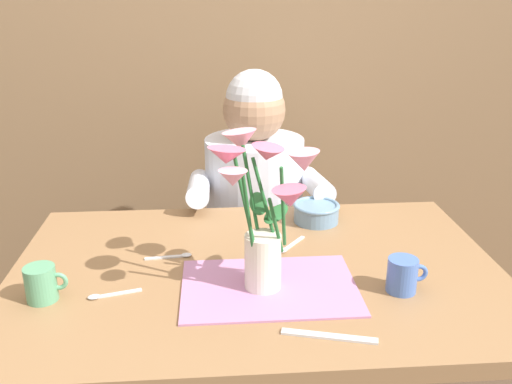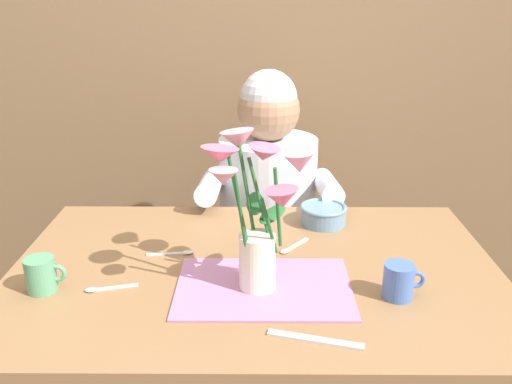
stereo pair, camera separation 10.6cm
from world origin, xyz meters
name	(u,v)px [view 1 (the left image)]	position (x,y,z in m)	size (l,w,h in m)	color
wood_panel_backdrop	(236,24)	(0.00, 1.05, 1.25)	(4.00, 0.10, 2.50)	brown
dining_table	(257,302)	(0.00, 0.00, 0.64)	(1.20, 0.80, 0.74)	olive
seated_person	(254,230)	(0.04, 0.62, 0.56)	(0.45, 0.47, 1.14)	#4C4C56
striped_placemat	(269,287)	(0.02, -0.10, 0.74)	(0.40, 0.28, 0.01)	#B275A3
flower_vase	(262,207)	(0.00, -0.09, 0.94)	(0.27, 0.26, 0.35)	silver
ceramic_bowl	(316,212)	(0.20, 0.27, 0.77)	(0.14, 0.14, 0.06)	#6689A8
dinner_knife	(329,336)	(0.12, -0.30, 0.74)	(0.19, 0.02, 0.01)	silver
tea_cup	(403,275)	(0.32, -0.13, 0.78)	(0.09, 0.07, 0.08)	#476BB7
ceramic_mug	(42,283)	(-0.48, -0.11, 0.78)	(0.09, 0.07, 0.08)	#569970
spoon_0	(288,247)	(0.09, 0.10, 0.74)	(0.09, 0.10, 0.01)	silver
spoon_1	(106,295)	(-0.35, -0.11, 0.74)	(0.12, 0.05, 0.01)	silver
spoon_2	(176,256)	(-0.20, 0.07, 0.74)	(0.12, 0.03, 0.01)	silver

